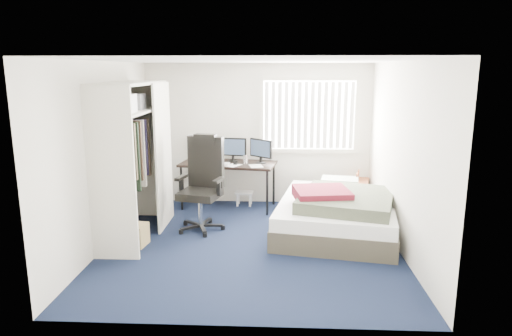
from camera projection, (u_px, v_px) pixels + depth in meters
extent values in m
plane|color=black|center=(251.00, 244.00, 6.38)|extent=(4.20, 4.20, 0.00)
plane|color=silver|center=(258.00, 134.00, 8.17)|extent=(4.00, 0.00, 4.00)
plane|color=silver|center=(237.00, 200.00, 4.07)|extent=(4.00, 0.00, 4.00)
plane|color=silver|center=(105.00, 155.00, 6.21)|extent=(0.00, 4.20, 4.20)
plane|color=silver|center=(402.00, 157.00, 6.02)|extent=(0.00, 4.20, 4.20)
plane|color=white|center=(251.00, 60.00, 5.85)|extent=(4.20, 4.20, 0.00)
cube|color=white|center=(309.00, 115.00, 8.03)|extent=(1.60, 0.02, 1.20)
cube|color=beige|center=(310.00, 79.00, 7.87)|extent=(1.72, 0.06, 0.06)
cube|color=beige|center=(308.00, 151.00, 8.14)|extent=(1.72, 0.06, 0.06)
cube|color=white|center=(309.00, 115.00, 7.97)|extent=(1.60, 0.04, 1.16)
cube|color=beige|center=(111.00, 176.00, 5.64)|extent=(0.60, 0.04, 2.20)
cube|color=beige|center=(151.00, 150.00, 7.40)|extent=(0.60, 0.04, 2.20)
cube|color=beige|center=(129.00, 83.00, 6.29)|extent=(0.60, 1.80, 0.04)
cube|color=beige|center=(131.00, 111.00, 6.37)|extent=(0.56, 1.74, 0.03)
cylinder|color=silver|center=(131.00, 120.00, 6.39)|extent=(0.03, 1.72, 0.03)
cube|color=#26262B|center=(131.00, 152.00, 6.39)|extent=(0.38, 1.10, 0.90)
cube|color=beige|center=(164.00, 156.00, 6.95)|extent=(0.03, 0.90, 2.20)
cube|color=white|center=(119.00, 104.00, 5.90)|extent=(0.38, 0.30, 0.24)
cube|color=gray|center=(131.00, 102.00, 6.39)|extent=(0.34, 0.28, 0.22)
cube|color=black|center=(228.00, 164.00, 7.93)|extent=(1.72, 1.01, 0.04)
cylinder|color=black|center=(182.00, 188.00, 7.86)|extent=(0.04, 0.04, 0.76)
cylinder|color=black|center=(194.00, 180.00, 8.47)|extent=(0.04, 0.04, 0.76)
cylinder|color=black|center=(267.00, 193.00, 7.56)|extent=(0.04, 0.04, 0.76)
cylinder|color=black|center=(274.00, 184.00, 8.17)|extent=(0.04, 0.04, 0.76)
cube|color=white|center=(202.00, 145.00, 8.09)|extent=(0.50, 0.11, 0.36)
cube|color=white|center=(202.00, 145.00, 8.09)|extent=(0.45, 0.08, 0.31)
cube|color=black|center=(233.00, 147.00, 7.98)|extent=(0.48, 0.11, 0.32)
cube|color=#1E2838|center=(233.00, 147.00, 7.98)|extent=(0.43, 0.07, 0.27)
cube|color=black|center=(261.00, 148.00, 7.84)|extent=(0.48, 0.11, 0.32)
cube|color=#1E2838|center=(261.00, 148.00, 7.84)|extent=(0.43, 0.07, 0.27)
cube|color=white|center=(217.00, 163.00, 7.85)|extent=(0.42, 0.20, 0.02)
cube|color=black|center=(236.00, 164.00, 7.79)|extent=(0.08, 0.11, 0.02)
cylinder|color=silver|center=(246.00, 160.00, 7.79)|extent=(0.08, 0.08, 0.16)
cube|color=white|center=(228.00, 163.00, 7.92)|extent=(0.34, 0.32, 0.00)
cube|color=black|center=(201.00, 225.00, 6.93)|extent=(0.81, 0.81, 0.13)
cylinder|color=silver|center=(200.00, 211.00, 6.88)|extent=(0.07, 0.07, 0.45)
cube|color=black|center=(200.00, 194.00, 6.83)|extent=(0.67, 0.67, 0.11)
cube|color=black|center=(206.00, 162.00, 6.98)|extent=(0.57, 0.24, 0.78)
cube|color=black|center=(205.00, 140.00, 6.91)|extent=(0.36, 0.21, 0.18)
cube|color=black|center=(181.00, 178.00, 6.86)|extent=(0.15, 0.32, 0.04)
cube|color=black|center=(219.00, 180.00, 6.70)|extent=(0.15, 0.32, 0.04)
cube|color=white|center=(244.00, 192.00, 8.15)|extent=(0.32, 0.26, 0.03)
cylinder|color=white|center=(237.00, 200.00, 8.11)|extent=(0.04, 0.04, 0.22)
cylinder|color=white|center=(239.00, 198.00, 8.27)|extent=(0.04, 0.04, 0.22)
cylinder|color=white|center=(250.00, 201.00, 8.08)|extent=(0.04, 0.04, 0.22)
cylinder|color=white|center=(251.00, 198.00, 8.24)|extent=(0.04, 0.04, 0.22)
cube|color=brown|center=(358.00, 182.00, 7.90)|extent=(0.53, 0.78, 0.04)
cube|color=brown|center=(347.00, 200.00, 7.70)|extent=(0.05, 0.05, 0.45)
cube|color=brown|center=(351.00, 191.00, 8.29)|extent=(0.05, 0.05, 0.45)
cube|color=brown|center=(364.00, 202.00, 7.62)|extent=(0.05, 0.05, 0.45)
cube|color=brown|center=(366.00, 192.00, 8.21)|extent=(0.05, 0.05, 0.45)
cube|color=brown|center=(357.00, 178.00, 7.73)|extent=(0.06, 0.14, 0.18)
cube|color=brown|center=(358.00, 175.00, 7.98)|extent=(0.06, 0.14, 0.18)
cube|color=#3A352A|center=(336.00, 221.00, 6.89)|extent=(2.04, 2.49, 0.29)
cube|color=white|center=(337.00, 206.00, 6.84)|extent=(1.99, 2.44, 0.20)
cube|color=#ADB7A9|center=(340.00, 182.00, 7.59)|extent=(0.66, 0.50, 0.14)
cube|color=#384030|center=(347.00, 200.00, 6.53)|extent=(1.59, 1.67, 0.18)
cube|color=#590F14|center=(322.00, 194.00, 6.49)|extent=(0.84, 0.80, 0.16)
cube|color=tan|center=(132.00, 235.00, 6.31)|extent=(0.44, 0.35, 0.30)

